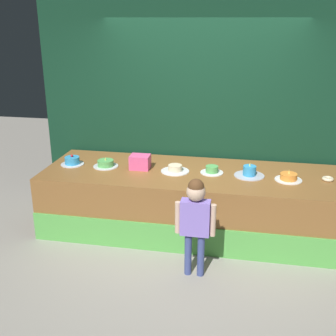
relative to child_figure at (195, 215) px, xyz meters
The scene contains 12 objects.
ground_plane 0.80m from the child_figure, 111.65° to the left, with size 12.00×12.00×0.00m, color gray.
stage_platform 1.03m from the child_figure, 98.94° to the left, with size 3.60×1.21×0.76m.
curtain_backdrop 1.84m from the child_figure, 95.24° to the left, with size 4.29×0.08×2.86m, color #113823.
child_figure is the anchor object (origin of this frame).
pink_box 1.29m from the child_figure, 129.36° to the left, with size 0.24×0.19×0.17m, color #F15693.
donut 1.70m from the child_figure, 35.93° to the left, with size 0.13×0.13×0.04m, color beige.
cake_far_left 1.95m from the child_figure, 150.04° to the left, with size 0.29×0.29×0.13m.
cake_left 1.59m from the child_figure, 141.98° to the left, with size 0.31×0.31×0.12m.
cake_center_left 1.04m from the child_figure, 111.14° to the left, with size 0.34×0.34×0.08m.
cake_center_right 1.01m from the child_figure, 86.25° to the left, with size 0.27×0.27×0.09m.
cake_right 1.11m from the child_figure, 62.77° to the left, with size 0.35×0.35×0.17m.
cake_far_right 1.32m from the child_figure, 44.44° to the left, with size 0.31×0.31×0.13m.
Camera 1 is at (0.59, -4.07, 2.48)m, focal length 44.79 mm.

